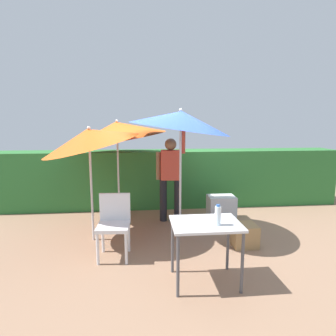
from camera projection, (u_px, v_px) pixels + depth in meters
ground_plane at (170, 234)px, 4.85m from camera, size 24.00×24.00×0.00m
hedge_row at (162, 178)px, 6.42m from camera, size 8.00×0.70×1.27m
umbrella_rainbow at (89, 138)px, 4.31m from camera, size 1.53×1.50×2.01m
umbrella_orange at (181, 120)px, 4.46m from camera, size 1.65×1.62×2.20m
umbrella_yellow at (117, 130)px, 5.45m from camera, size 1.90×1.87×2.06m
person_vendor at (171, 173)px, 5.35m from camera, size 0.56×0.26×1.88m
chair_plastic at (114, 221)px, 3.99m from camera, size 0.46×0.46×0.89m
cooler_box at (221, 208)px, 5.55m from camera, size 0.52×0.39×0.47m
crate_cardboard at (244, 235)px, 4.36m from camera, size 0.38×0.36×0.34m
folding_table at (206, 230)px, 3.29m from camera, size 0.80×0.60×0.75m
bottle_water at (218, 215)px, 3.17m from camera, size 0.07×0.07×0.24m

